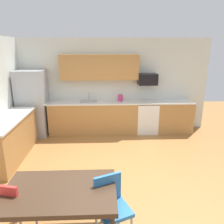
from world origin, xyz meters
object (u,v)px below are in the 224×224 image
chair_far_side (11,204)px  chair_near_table (111,203)px  kettle (120,98)px  microwave (147,79)px  refrigerator (33,103)px  oven_range (146,117)px  dining_table (60,194)px

chair_far_side → chair_near_table: bearing=-1.6°
chair_far_side → kettle: 4.18m
microwave → chair_near_table: size_ratio=0.64×
refrigerator → kettle: 2.48m
microwave → chair_far_side: (-2.47, -3.84, -1.05)m
refrigerator → kettle: refrigerator is taller
oven_range → microwave: (-0.00, 0.10, 1.10)m
microwave → dining_table: size_ratio=0.39×
refrigerator → dining_table: bearing=-68.9°
oven_range → refrigerator: bearing=-178.6°
oven_range → chair_near_table: 3.96m
kettle → oven_range: bearing=-3.7°
chair_near_table → kettle: bearing=83.8°
refrigerator → dining_table: refrigerator is taller
oven_range → chair_far_side: (-2.47, -3.74, 0.05)m
oven_range → chair_near_table: bearing=-107.5°
chair_near_table → kettle: (0.41, 3.83, 0.52)m
chair_near_table → refrigerator: bearing=119.2°
oven_range → microwave: 1.11m
microwave → dining_table: (-1.83, -3.88, -0.89)m
refrigerator → chair_far_side: refrigerator is taller
refrigerator → kettle: (2.48, 0.13, 0.10)m
kettle → chair_far_side: bearing=-114.0°
chair_far_side → kettle: bearing=66.0°
chair_near_table → chair_far_side: 1.28m
refrigerator → microwave: refrigerator is taller
microwave → kettle: size_ratio=2.70×
chair_far_side → kettle: size_ratio=4.25×
microwave → oven_range: bearing=-90.0°
chair_near_table → oven_range: bearing=72.5°
oven_range → chair_far_side: size_ratio=1.07×
chair_near_table → kettle: size_ratio=4.25×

